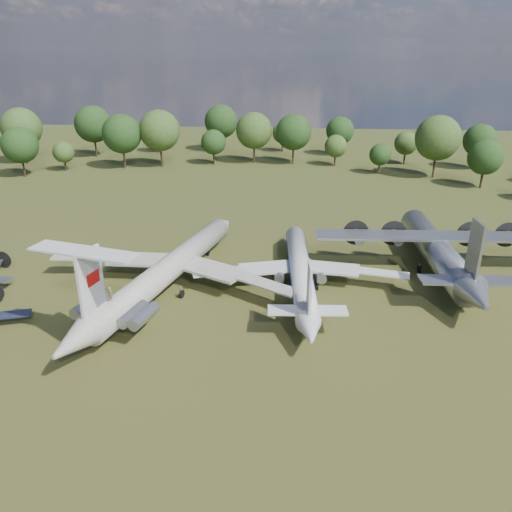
# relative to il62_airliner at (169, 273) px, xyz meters

# --- Properties ---
(ground) EXTENTS (300.00, 300.00, 0.00)m
(ground) POSITION_rel_il62_airliner_xyz_m (2.97, 0.83, -2.30)
(ground) COLOR #264115
(ground) RESTS_ON ground
(il62_airliner) EXTENTS (46.16, 54.11, 4.60)m
(il62_airliner) POSITION_rel_il62_airliner_xyz_m (0.00, 0.00, 0.00)
(il62_airliner) COLOR beige
(il62_airliner) RESTS_ON ground
(tu104_jet) EXTENTS (31.76, 40.68, 3.87)m
(tu104_jet) POSITION_rel_il62_airliner_xyz_m (17.44, 2.26, -0.37)
(tu104_jet) COLOR silver
(tu104_jet) RESTS_ON ground
(an12_transport) EXTENTS (36.56, 40.42, 5.09)m
(an12_transport) POSITION_rel_il62_airliner_xyz_m (36.96, 9.62, 0.25)
(an12_transport) COLOR #A4A6AC
(an12_transport) RESTS_ON ground
(person_on_il62) EXTENTS (0.70, 0.57, 1.65)m
(person_on_il62) POSITION_rel_il62_airliner_xyz_m (-3.05, -12.51, 3.12)
(person_on_il62) COLOR olive
(person_on_il62) RESTS_ON il62_airliner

